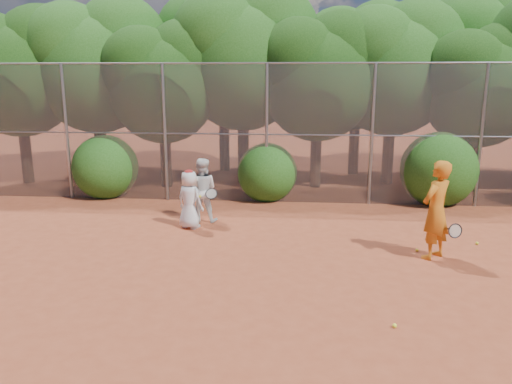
# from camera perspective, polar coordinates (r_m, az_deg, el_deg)

# --- Properties ---
(ground) EXTENTS (80.00, 80.00, 0.00)m
(ground) POSITION_cam_1_polar(r_m,az_deg,el_deg) (9.13, 4.96, -10.44)
(ground) COLOR #943C21
(ground) RESTS_ON ground
(fence_back) EXTENTS (20.05, 0.09, 4.03)m
(fence_back) POSITION_cam_1_polar(r_m,az_deg,el_deg) (14.46, 4.73, 6.75)
(fence_back) COLOR gray
(fence_back) RESTS_ON ground
(tree_0) EXTENTS (4.38, 3.81, 6.00)m
(tree_0) POSITION_cam_1_polar(r_m,az_deg,el_deg) (18.92, -25.44, 12.75)
(tree_0) COLOR black
(tree_0) RESTS_ON ground
(tree_1) EXTENTS (4.64, 4.03, 6.35)m
(tree_1) POSITION_cam_1_polar(r_m,az_deg,el_deg) (18.28, -17.70, 14.14)
(tree_1) COLOR black
(tree_1) RESTS_ON ground
(tree_2) EXTENTS (3.99, 3.47, 5.47)m
(tree_2) POSITION_cam_1_polar(r_m,az_deg,el_deg) (16.80, -10.43, 12.69)
(tree_2) COLOR black
(tree_2) RESTS_ON ground
(tree_3) EXTENTS (4.89, 4.26, 6.70)m
(tree_3) POSITION_cam_1_polar(r_m,az_deg,el_deg) (17.34, -1.29, 15.59)
(tree_3) COLOR black
(tree_3) RESTS_ON ground
(tree_4) EXTENTS (4.19, 3.64, 5.73)m
(tree_4) POSITION_cam_1_polar(r_m,az_deg,el_deg) (16.62, 7.29, 13.40)
(tree_4) COLOR black
(tree_4) RESTS_ON ground
(tree_5) EXTENTS (4.51, 3.92, 6.17)m
(tree_5) POSITION_cam_1_polar(r_m,az_deg,el_deg) (17.69, 15.59, 13.95)
(tree_5) COLOR black
(tree_5) RESTS_ON ground
(tree_6) EXTENTS (3.86, 3.36, 5.29)m
(tree_6) POSITION_cam_1_polar(r_m,az_deg,el_deg) (17.34, 24.36, 11.39)
(tree_6) COLOR black
(tree_6) RESTS_ON ground
(tree_9) EXTENTS (4.83, 4.20, 6.62)m
(tree_9) POSITION_cam_1_polar(r_m,az_deg,el_deg) (20.79, -17.87, 14.41)
(tree_9) COLOR black
(tree_9) RESTS_ON ground
(tree_10) EXTENTS (5.15, 4.48, 7.06)m
(tree_10) POSITION_cam_1_polar(r_m,az_deg,el_deg) (19.66, -3.57, 15.95)
(tree_10) COLOR black
(tree_10) RESTS_ON ground
(tree_11) EXTENTS (4.64, 4.03, 6.35)m
(tree_11) POSITION_cam_1_polar(r_m,az_deg,el_deg) (19.14, 11.71, 14.40)
(tree_11) COLOR black
(tree_11) RESTS_ON ground
(tree_12) EXTENTS (5.02, 4.37, 6.88)m
(tree_12) POSITION_cam_1_polar(r_m,az_deg,el_deg) (20.72, 24.43, 14.37)
(tree_12) COLOR black
(tree_12) RESTS_ON ground
(bush_0) EXTENTS (2.00, 2.00, 2.00)m
(bush_0) POSITION_cam_1_polar(r_m,az_deg,el_deg) (16.06, -16.85, 3.07)
(bush_0) COLOR #1D4F13
(bush_0) RESTS_ON ground
(bush_1) EXTENTS (1.80, 1.80, 1.80)m
(bush_1) POSITION_cam_1_polar(r_m,az_deg,el_deg) (14.96, 1.28, 2.54)
(bush_1) COLOR #1D4F13
(bush_1) RESTS_ON ground
(bush_2) EXTENTS (2.20, 2.20, 2.20)m
(bush_2) POSITION_cam_1_polar(r_m,az_deg,el_deg) (15.43, 20.17, 2.81)
(bush_2) COLOR #1D4F13
(bush_2) RESTS_ON ground
(player_yellow) EXTENTS (0.94, 0.86, 2.03)m
(player_yellow) POSITION_cam_1_polar(r_m,az_deg,el_deg) (10.67, 19.88, -1.97)
(player_yellow) COLOR orange
(player_yellow) RESTS_ON ground
(player_teen) EXTENTS (0.83, 0.72, 1.46)m
(player_teen) POSITION_cam_1_polar(r_m,az_deg,el_deg) (12.22, -7.60, -0.82)
(player_teen) COLOR silver
(player_teen) RESTS_ON ground
(player_white) EXTENTS (0.86, 0.72, 1.64)m
(player_white) POSITION_cam_1_polar(r_m,az_deg,el_deg) (12.74, -6.22, 0.22)
(player_white) COLOR white
(player_white) RESTS_ON ground
(ball_0) EXTENTS (0.07, 0.07, 0.07)m
(ball_0) POSITION_cam_1_polar(r_m,az_deg,el_deg) (11.20, 17.92, -6.34)
(ball_0) COLOR yellow
(ball_0) RESTS_ON ground
(ball_1) EXTENTS (0.07, 0.07, 0.07)m
(ball_1) POSITION_cam_1_polar(r_m,az_deg,el_deg) (12.12, 23.94, -5.37)
(ball_1) COLOR yellow
(ball_1) RESTS_ON ground
(ball_2) EXTENTS (0.07, 0.07, 0.07)m
(ball_2) POSITION_cam_1_polar(r_m,az_deg,el_deg) (7.92, 15.56, -14.51)
(ball_2) COLOR yellow
(ball_2) RESTS_ON ground
(ball_4) EXTENTS (0.07, 0.07, 0.07)m
(ball_4) POSITION_cam_1_polar(r_m,az_deg,el_deg) (14.17, 19.74, -2.44)
(ball_4) COLOR yellow
(ball_4) RESTS_ON ground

